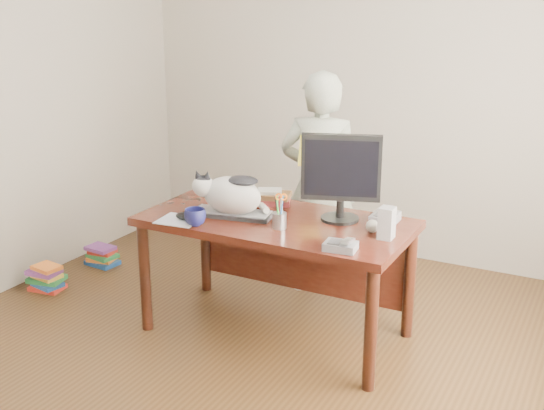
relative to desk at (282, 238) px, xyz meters
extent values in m
plane|color=black|center=(0.00, -0.68, -0.60)|extent=(4.50, 4.50, 0.00)
plane|color=beige|center=(0.00, 1.57, 0.75)|extent=(4.00, 0.00, 4.00)
cube|color=black|center=(0.00, -0.08, 0.12)|extent=(1.60, 0.80, 0.05)
cylinder|color=black|center=(-0.74, -0.42, -0.25)|extent=(0.07, 0.07, 0.70)
cylinder|color=black|center=(0.74, -0.42, -0.25)|extent=(0.07, 0.07, 0.70)
cylinder|color=black|center=(-0.74, 0.26, -0.25)|extent=(0.07, 0.07, 0.70)
cylinder|color=black|center=(0.74, 0.26, -0.25)|extent=(0.07, 0.07, 0.70)
cube|color=black|center=(0.00, 0.28, -0.20)|extent=(1.45, 0.03, 0.50)
cube|color=black|center=(-0.26, -0.15, 0.16)|extent=(0.52, 0.27, 0.02)
cube|color=#9C9CA0|center=(-0.26, -0.15, 0.17)|extent=(0.48, 0.23, 0.01)
ellipsoid|color=silver|center=(-0.26, -0.15, 0.27)|extent=(0.41, 0.29, 0.23)
ellipsoid|color=silver|center=(-0.43, -0.20, 0.32)|extent=(0.16, 0.15, 0.13)
ellipsoid|color=black|center=(-0.43, -0.20, 0.37)|extent=(0.11, 0.10, 0.05)
cone|color=black|center=(-0.46, -0.22, 0.40)|extent=(0.07, 0.07, 0.08)
cone|color=black|center=(-0.40, -0.21, 0.40)|extent=(0.07, 0.07, 0.08)
ellipsoid|color=black|center=(-0.20, -0.14, 0.37)|extent=(0.22, 0.19, 0.05)
cylinder|color=silver|center=(-0.09, -0.06, 0.20)|extent=(0.13, 0.15, 0.05)
cylinder|color=black|center=(0.35, 0.08, 0.16)|extent=(0.29, 0.29, 0.02)
cylinder|color=black|center=(0.35, 0.08, 0.22)|extent=(0.06, 0.06, 0.10)
cube|color=black|center=(0.35, 0.06, 0.47)|extent=(0.45, 0.20, 0.39)
cube|color=black|center=(0.36, 0.03, 0.47)|extent=(0.40, 0.14, 0.33)
cylinder|color=#939398|center=(0.09, -0.22, 0.19)|extent=(0.11, 0.11, 0.09)
cylinder|color=black|center=(0.08, -0.22, 0.27)|extent=(0.02, 0.04, 0.14)
cylinder|color=blue|center=(0.11, -0.22, 0.27)|extent=(0.01, 0.04, 0.14)
cylinder|color=red|center=(0.09, -0.20, 0.27)|extent=(0.02, 0.04, 0.14)
cylinder|color=#1C8E24|center=(0.09, -0.23, 0.27)|extent=(0.03, 0.02, 0.14)
cylinder|color=#BCBCC2|center=(0.10, -0.22, 0.28)|extent=(0.02, 0.02, 0.10)
cylinder|color=#BCBCC2|center=(0.11, -0.22, 0.28)|extent=(0.01, 0.03, 0.10)
torus|color=orange|center=(0.09, -0.22, 0.34)|extent=(0.05, 0.03, 0.04)
torus|color=orange|center=(0.12, -0.21, 0.34)|extent=(0.05, 0.03, 0.04)
cube|color=silver|center=(-0.49, -0.37, 0.15)|extent=(0.26, 0.24, 0.01)
ellipsoid|color=black|center=(-0.47, -0.35, 0.17)|extent=(0.12, 0.08, 0.04)
imported|color=#0C0D33|center=(-0.36, -0.40, 0.20)|extent=(0.16, 0.16, 0.10)
cube|color=slate|center=(0.54, -0.38, 0.17)|extent=(0.18, 0.14, 0.04)
cube|color=#3E3E41|center=(0.51, -0.39, 0.19)|extent=(0.07, 0.09, 0.01)
cube|color=#BCBCC2|center=(0.57, -0.37, 0.20)|extent=(0.06, 0.14, 0.05)
cube|color=gray|center=(0.69, -0.09, 0.24)|extent=(0.08, 0.09, 0.18)
sphere|color=beige|center=(0.59, -0.04, 0.18)|extent=(0.07, 0.07, 0.07)
cube|color=#511515|center=(-0.17, 0.19, 0.17)|extent=(0.29, 0.25, 0.04)
cube|color=brown|center=(-0.16, 0.19, 0.20)|extent=(0.25, 0.21, 0.03)
cube|color=silver|center=(-0.18, 0.18, 0.23)|extent=(0.19, 0.18, 0.02)
cube|color=slate|center=(0.60, 0.16, 0.17)|extent=(0.15, 0.19, 0.05)
cube|color=#3E3E41|center=(0.60, 0.14, 0.20)|extent=(0.10, 0.10, 0.01)
imported|color=silver|center=(-0.03, 0.63, 0.18)|extent=(0.63, 0.47, 1.56)
cube|color=yellow|center=(-0.03, 0.46, 0.45)|extent=(0.16, 0.11, 0.21)
cube|color=#B42519|center=(-1.75, -0.28, -0.59)|extent=(0.25, 0.19, 0.03)
cube|color=navy|center=(-1.74, -0.28, -0.56)|extent=(0.23, 0.18, 0.03)
cube|color=#257D3A|center=(-1.76, -0.27, -0.53)|extent=(0.27, 0.22, 0.03)
cube|color=gold|center=(-1.75, -0.28, -0.49)|extent=(0.21, 0.16, 0.03)
cube|color=#6E3584|center=(-1.76, -0.29, -0.46)|extent=(0.23, 0.17, 0.03)
cube|color=orange|center=(-1.74, -0.27, -0.43)|extent=(0.21, 0.17, 0.03)
cube|color=navy|center=(-1.72, 0.27, -0.59)|extent=(0.25, 0.19, 0.03)
cube|color=orange|center=(-1.73, 0.28, -0.55)|extent=(0.22, 0.19, 0.03)
cube|color=#257D3A|center=(-1.71, 0.27, -0.52)|extent=(0.24, 0.19, 0.03)
cube|color=#B42519|center=(-1.72, 0.28, -0.49)|extent=(0.21, 0.16, 0.03)
cube|color=#6E3584|center=(-1.73, 0.27, -0.46)|extent=(0.22, 0.17, 0.03)
camera|label=1|loc=(1.79, -3.50, 1.43)|focal=45.00mm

